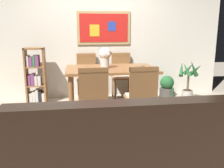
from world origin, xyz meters
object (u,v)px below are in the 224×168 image
at_px(dining_table, 111,74).
at_px(tv_remote, 140,67).
at_px(dining_chair_near_right, 141,93).
at_px(potted_ivy, 167,87).
at_px(dining_chair_far_left, 87,73).
at_px(dining_chair_far_right, 122,72).
at_px(flower_vase, 105,56).
at_px(potted_palm, 188,83).
at_px(dining_chair_near_left, 93,94).
at_px(bookshelf, 36,79).
at_px(leather_couch, 116,150).

height_order(dining_table, tv_remote, tv_remote).
bearing_deg(dining_chair_near_right, potted_ivy, 58.42).
relative_size(dining_chair_far_left, dining_chair_far_right, 1.00).
bearing_deg(flower_vase, potted_palm, 10.71).
bearing_deg(dining_chair_far_right, dining_chair_near_left, -112.58).
bearing_deg(dining_table, bookshelf, 153.04).
bearing_deg(dining_chair_near_right, flower_vase, 114.77).
bearing_deg(potted_ivy, leather_couch, -119.06).
xyz_separation_m(bookshelf, tv_remote, (1.82, -0.68, 0.29)).
height_order(dining_table, bookshelf, bookshelf).
height_order(potted_palm, tv_remote, potted_palm).
relative_size(leather_couch, potted_ivy, 3.63).
height_order(dining_chair_far_right, potted_palm, dining_chair_far_right).
relative_size(dining_table, potted_palm, 1.76).
bearing_deg(dining_chair_near_left, dining_chair_near_right, -1.26).
bearing_deg(dining_chair_near_left, flower_vase, 72.67).
distance_m(dining_chair_near_left, potted_palm, 2.21).
xyz_separation_m(dining_table, tv_remote, (0.50, -0.01, 0.11)).
bearing_deg(tv_remote, flower_vase, 179.34).
bearing_deg(dining_chair_far_left, tv_remote, -44.14).
distance_m(dining_chair_far_left, potted_palm, 1.97).
height_order(leather_couch, tv_remote, leather_couch).
bearing_deg(dining_chair_far_left, potted_palm, -15.40).
height_order(dining_table, dining_chair_near_left, dining_chair_near_left).
distance_m(dining_chair_far_right, flower_vase, 1.02).
bearing_deg(dining_table, dining_chair_far_left, 113.78).
relative_size(bookshelf, potted_palm, 1.26).
bearing_deg(flower_vase, bookshelf, 151.30).
bearing_deg(dining_chair_near_right, leather_couch, -115.27).
xyz_separation_m(dining_chair_far_right, tv_remote, (0.16, -0.83, 0.23)).
bearing_deg(dining_table, flower_vase, -179.16).
xyz_separation_m(potted_palm, flower_vase, (-1.62, -0.31, 0.57)).
distance_m(dining_chair_near_left, leather_couch, 1.16).
relative_size(dining_chair_near_left, tv_remote, 5.66).
bearing_deg(flower_vase, potted_ivy, 28.18).
bearing_deg(dining_chair_far_right, potted_palm, -23.55).
distance_m(dining_table, potted_palm, 1.59).
bearing_deg(flower_vase, dining_table, 0.84).
relative_size(dining_chair_near_right, potted_palm, 1.09).
xyz_separation_m(potted_ivy, flower_vase, (-1.37, -0.73, 0.73)).
relative_size(flower_vase, tv_remote, 2.11).
bearing_deg(potted_ivy, dining_table, -150.17).
distance_m(dining_chair_near_right, bookshelf, 2.23).
bearing_deg(potted_ivy, tv_remote, -136.49).
bearing_deg(bookshelf, leather_couch, -67.45).
height_order(dining_chair_near_right, dining_chair_near_left, same).
relative_size(leather_couch, potted_palm, 2.15).
bearing_deg(potted_ivy, bookshelf, -178.74).
distance_m(dining_chair_far_right, tv_remote, 0.88).
xyz_separation_m(dining_chair_near_right, potted_ivy, (0.97, 1.58, -0.32)).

